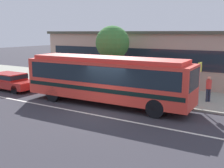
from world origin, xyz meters
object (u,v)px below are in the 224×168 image
object	(u,v)px
transit_bus	(107,77)
pedestrian_waiting_near_sign	(209,87)
street_tree_near_stop	(112,43)
bus_stop_sign	(199,78)
pedestrian_walking_along_curb	(91,76)
sedan_behind_bus	(10,80)

from	to	relation	value
transit_bus	pedestrian_waiting_near_sign	xyz separation A→B (m)	(5.29, 3.52, -0.65)
street_tree_near_stop	pedestrian_waiting_near_sign	bearing A→B (deg)	-4.90
bus_stop_sign	street_tree_near_stop	xyz separation A→B (m)	(-7.12, 2.05, 1.79)
pedestrian_walking_along_curb	transit_bus	bearing A→B (deg)	-41.58
street_tree_near_stop	sedan_behind_bus	bearing A→B (deg)	-146.63
street_tree_near_stop	pedestrian_walking_along_curb	bearing A→B (deg)	-128.06
pedestrian_waiting_near_sign	pedestrian_walking_along_curb	world-z (taller)	pedestrian_walking_along_curb
pedestrian_waiting_near_sign	street_tree_near_stop	xyz separation A→B (m)	(-7.40, 0.63, 2.50)
pedestrian_waiting_near_sign	pedestrian_walking_along_curb	distance (m)	8.48
pedestrian_walking_along_curb	street_tree_near_stop	bearing A→B (deg)	51.94
pedestrian_walking_along_curb	bus_stop_sign	distance (m)	8.23
sedan_behind_bus	pedestrian_waiting_near_sign	xyz separation A→B (m)	(14.01, 3.72, 0.33)
pedestrian_walking_along_curb	pedestrian_waiting_near_sign	bearing A→B (deg)	4.82
pedestrian_walking_along_curb	sedan_behind_bus	bearing A→B (deg)	-151.58
pedestrian_waiting_near_sign	street_tree_near_stop	bearing A→B (deg)	175.10
pedestrian_waiting_near_sign	street_tree_near_stop	distance (m)	7.84
sedan_behind_bus	pedestrian_waiting_near_sign	size ratio (longest dim) A/B	2.72
pedestrian_walking_along_curb	street_tree_near_stop	distance (m)	2.95
street_tree_near_stop	transit_bus	bearing A→B (deg)	-63.09
bus_stop_sign	transit_bus	bearing A→B (deg)	-157.26
bus_stop_sign	sedan_behind_bus	bearing A→B (deg)	-170.49
transit_bus	pedestrian_walking_along_curb	distance (m)	4.26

